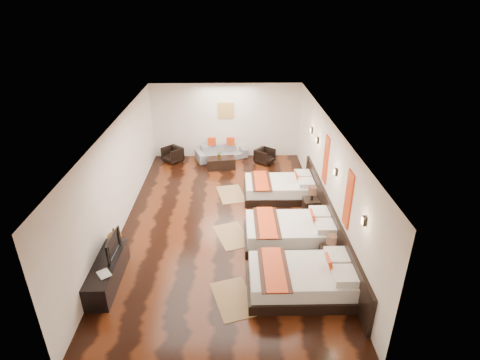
{
  "coord_description": "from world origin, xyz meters",
  "views": [
    {
      "loc": [
        0.24,
        -9.15,
        5.75
      ],
      "look_at": [
        0.43,
        0.33,
        1.1
      ],
      "focal_mm": 28.9,
      "sensor_mm": 36.0,
      "label": 1
    }
  ],
  "objects_px": {
    "armchair_right": "(265,156)",
    "table_plant": "(220,155)",
    "bed_near": "(303,279)",
    "bed_far": "(280,188)",
    "sofa": "(221,152)",
    "armchair_left": "(173,155)",
    "nightstand_b": "(311,205)",
    "bed_mid": "(291,232)",
    "tv": "(110,245)",
    "coffee_table": "(221,163)",
    "nightstand_a": "(330,255)",
    "tv_console": "(107,272)",
    "figurine": "(114,235)",
    "book": "(99,276)"
  },
  "relations": [
    {
      "from": "tv",
      "to": "book",
      "type": "xyz_separation_m",
      "value": [
        -0.05,
        -0.74,
        -0.23
      ]
    },
    {
      "from": "bed_far",
      "to": "table_plant",
      "type": "height_order",
      "value": "bed_far"
    },
    {
      "from": "bed_far",
      "to": "armchair_left",
      "type": "relative_size",
      "value": 3.43
    },
    {
      "from": "nightstand_a",
      "to": "bed_mid",
      "type": "bearing_deg",
      "value": 127.62
    },
    {
      "from": "bed_mid",
      "to": "table_plant",
      "type": "relative_size",
      "value": 9.4
    },
    {
      "from": "tv",
      "to": "book",
      "type": "distance_m",
      "value": 0.78
    },
    {
      "from": "tv",
      "to": "armchair_left",
      "type": "height_order",
      "value": "tv"
    },
    {
      "from": "tv",
      "to": "sofa",
      "type": "xyz_separation_m",
      "value": [
        2.26,
        6.65,
        -0.51
      ]
    },
    {
      "from": "sofa",
      "to": "armchair_right",
      "type": "relative_size",
      "value": 3.09
    },
    {
      "from": "bed_mid",
      "to": "table_plant",
      "type": "xyz_separation_m",
      "value": [
        -1.93,
        4.58,
        0.22
      ]
    },
    {
      "from": "bed_near",
      "to": "sofa",
      "type": "xyz_separation_m",
      "value": [
        -1.89,
        7.27,
        -0.02
      ]
    },
    {
      "from": "armchair_left",
      "to": "table_plant",
      "type": "relative_size",
      "value": 2.58
    },
    {
      "from": "tv",
      "to": "coffee_table",
      "type": "distance_m",
      "value": 6.22
    },
    {
      "from": "figurine",
      "to": "coffee_table",
      "type": "relative_size",
      "value": 0.34
    },
    {
      "from": "bed_mid",
      "to": "coffee_table",
      "type": "bearing_deg",
      "value": 112.37
    },
    {
      "from": "bed_near",
      "to": "bed_far",
      "type": "xyz_separation_m",
      "value": [
        -0.0,
        4.2,
        -0.02
      ]
    },
    {
      "from": "book",
      "to": "armchair_left",
      "type": "bearing_deg",
      "value": 86.02
    },
    {
      "from": "sofa",
      "to": "armchair_right",
      "type": "bearing_deg",
      "value": -35.95
    },
    {
      "from": "bed_far",
      "to": "nightstand_b",
      "type": "bearing_deg",
      "value": -55.9
    },
    {
      "from": "tv_console",
      "to": "armchair_left",
      "type": "bearing_deg",
      "value": 85.74
    },
    {
      "from": "table_plant",
      "to": "armchair_right",
      "type": "bearing_deg",
      "value": 15.06
    },
    {
      "from": "bed_mid",
      "to": "coffee_table",
      "type": "xyz_separation_m",
      "value": [
        -1.89,
        4.59,
        -0.1
      ]
    },
    {
      "from": "coffee_table",
      "to": "figurine",
      "type": "bearing_deg",
      "value": -113.68
    },
    {
      "from": "bed_mid",
      "to": "sofa",
      "type": "height_order",
      "value": "bed_mid"
    },
    {
      "from": "tv",
      "to": "armchair_right",
      "type": "relative_size",
      "value": 1.36
    },
    {
      "from": "bed_far",
      "to": "book",
      "type": "height_order",
      "value": "bed_far"
    },
    {
      "from": "nightstand_b",
      "to": "tv",
      "type": "distance_m",
      "value": 5.51
    },
    {
      "from": "armchair_right",
      "to": "coffee_table",
      "type": "relative_size",
      "value": 0.61
    },
    {
      "from": "book",
      "to": "sofa",
      "type": "relative_size",
      "value": 0.16
    },
    {
      "from": "tv",
      "to": "table_plant",
      "type": "bearing_deg",
      "value": -18.67
    },
    {
      "from": "tv",
      "to": "armchair_left",
      "type": "distance_m",
      "value": 6.43
    },
    {
      "from": "bed_mid",
      "to": "armchair_right",
      "type": "relative_size",
      "value": 3.77
    },
    {
      "from": "bed_near",
      "to": "book",
      "type": "relative_size",
      "value": 7.53
    },
    {
      "from": "nightstand_b",
      "to": "sofa",
      "type": "xyz_separation_m",
      "value": [
        -2.64,
        4.17,
        -0.04
      ]
    },
    {
      "from": "armchair_left",
      "to": "table_plant",
      "type": "bearing_deg",
      "value": 24.34
    },
    {
      "from": "bed_near",
      "to": "coffee_table",
      "type": "distance_m",
      "value": 6.66
    },
    {
      "from": "bed_near",
      "to": "armchair_left",
      "type": "distance_m",
      "value": 7.92
    },
    {
      "from": "nightstand_a",
      "to": "figurine",
      "type": "height_order",
      "value": "figurine"
    },
    {
      "from": "bed_mid",
      "to": "bed_far",
      "type": "relative_size",
      "value": 1.06
    },
    {
      "from": "bed_far",
      "to": "figurine",
      "type": "distance_m",
      "value": 5.23
    },
    {
      "from": "bed_mid",
      "to": "nightstand_b",
      "type": "relative_size",
      "value": 2.58
    },
    {
      "from": "nightstand_b",
      "to": "tv_console",
      "type": "distance_m",
      "value": 5.66
    },
    {
      "from": "armchair_right",
      "to": "table_plant",
      "type": "relative_size",
      "value": 2.49
    },
    {
      "from": "bed_mid",
      "to": "armchair_left",
      "type": "height_order",
      "value": "bed_mid"
    },
    {
      "from": "armchair_right",
      "to": "tv_console",
      "type": "bearing_deg",
      "value": -171.03
    },
    {
      "from": "armchair_right",
      "to": "table_plant",
      "type": "bearing_deg",
      "value": 145.23
    },
    {
      "from": "table_plant",
      "to": "nightstand_a",
      "type": "bearing_deg",
      "value": -64.24
    },
    {
      "from": "armchair_left",
      "to": "coffee_table",
      "type": "bearing_deg",
      "value": 25.08
    },
    {
      "from": "nightstand_a",
      "to": "tv_console",
      "type": "bearing_deg",
      "value": -174.46
    },
    {
      "from": "sofa",
      "to": "armchair_left",
      "type": "xyz_separation_m",
      "value": [
        -1.81,
        -0.26,
        0.01
      ]
    }
  ]
}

